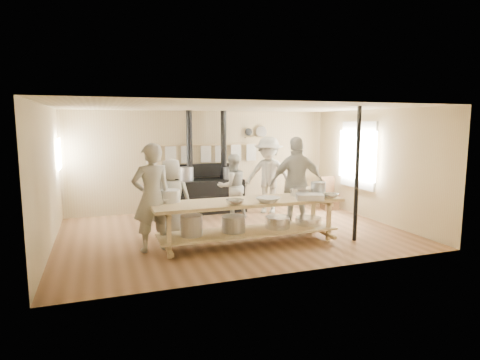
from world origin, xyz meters
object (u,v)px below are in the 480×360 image
object	(u,v)px
stove	(207,192)
cook_by_window	(268,175)
cook_left	(232,186)
cook_center	(172,199)
cook_right	(297,184)
prep_table	(248,217)
cook_far_left	(152,198)
roasting_pan	(310,197)
chair	(329,200)

from	to	relation	value
stove	cook_by_window	xyz separation A→B (m)	(1.44, -0.63, 0.45)
cook_left	cook_by_window	xyz separation A→B (m)	(1.05, 0.26, 0.20)
cook_center	cook_right	bearing A→B (deg)	-164.78
prep_table	cook_far_left	bearing A→B (deg)	172.95
stove	cook_far_left	distance (m)	3.33
cook_far_left	roasting_pan	xyz separation A→B (m)	(2.86, -0.55, -0.06)
stove	cook_far_left	world-z (taller)	stove
cook_far_left	cook_by_window	size ratio (longest dim) A/B	1.00
chair	cook_left	bearing A→B (deg)	-168.30
cook_center	chair	world-z (taller)	cook_center
stove	roasting_pan	bearing A→B (deg)	-71.66
prep_table	roasting_pan	xyz separation A→B (m)	(1.11, -0.33, 0.38)
cook_right	roasting_pan	size ratio (longest dim) A/B	4.04
roasting_pan	stove	bearing A→B (deg)	108.34
prep_table	cook_far_left	size ratio (longest dim) A/B	1.86
stove	cook_far_left	xyz separation A→B (m)	(-1.75, -2.80, 0.45)
cook_right	cook_by_window	xyz separation A→B (m)	(0.08, 1.71, -0.03)
cook_right	cook_by_window	size ratio (longest dim) A/B	1.03
chair	cook_right	bearing A→B (deg)	-129.55
cook_far_left	chair	xyz separation A→B (m)	(4.91, 2.03, -0.71)
cook_right	chair	distance (m)	2.50
cook_by_window	cook_right	bearing A→B (deg)	-58.58
cook_center	cook_right	size ratio (longest dim) A/B	0.80
cook_far_left	cook_left	size ratio (longest dim) A/B	1.25
stove	cook_right	world-z (taller)	stove
prep_table	cook_far_left	world-z (taller)	cook_far_left
stove	prep_table	size ratio (longest dim) A/B	0.72
cook_right	roasting_pan	world-z (taller)	cook_right
stove	cook_right	distance (m)	2.75
stove	cook_by_window	distance (m)	1.63
prep_table	cook_by_window	xyz separation A→B (m)	(1.44, 2.39, 0.45)
cook_right	roasting_pan	distance (m)	1.04
cook_center	cook_left	bearing A→B (deg)	-123.53
stove	cook_right	size ratio (longest dim) A/B	1.30
prep_table	cook_left	distance (m)	2.18
cook_far_left	cook_center	xyz separation A→B (m)	(0.46, 0.67, -0.17)
cook_left	roasting_pan	distance (m)	2.57
prep_table	cook_by_window	bearing A→B (deg)	58.90
roasting_pan	cook_by_window	bearing A→B (deg)	83.10
prep_table	roasting_pan	size ratio (longest dim) A/B	7.27
cook_far_left	roasting_pan	world-z (taller)	cook_far_left
prep_table	cook_right	size ratio (longest dim) A/B	1.80
prep_table	cook_center	distance (m)	1.59
cook_far_left	roasting_pan	bearing A→B (deg)	159.21
cook_far_left	cook_right	distance (m)	3.14
cook_left	cook_by_window	distance (m)	1.10
chair	roasting_pan	bearing A→B (deg)	-119.21
cook_right	roasting_pan	xyz separation A→B (m)	(-0.25, -1.00, -0.10)
cook_by_window	roasting_pan	xyz separation A→B (m)	(-0.33, -2.72, -0.07)
cook_center	roasting_pan	world-z (taller)	cook_center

